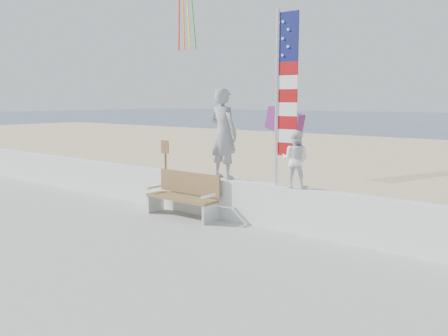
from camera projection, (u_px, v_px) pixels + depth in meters
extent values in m
plane|color=#2E455D|center=(158.00, 246.00, 9.19)|extent=(220.00, 220.00, 0.00)
cube|color=#D2B68C|center=(350.00, 182.00, 16.18)|extent=(90.00, 40.00, 0.08)
cube|color=white|center=(223.00, 198.00, 10.66)|extent=(30.00, 0.35, 0.90)
imported|color=gray|center=(223.00, 134.00, 10.44)|extent=(0.77, 0.54, 1.99)
imported|color=white|center=(295.00, 159.00, 9.38)|extent=(0.63, 0.53, 1.14)
cube|color=olive|center=(181.00, 198.00, 10.69)|extent=(1.80, 0.50, 0.06)
cube|color=olive|center=(189.00, 183.00, 10.86)|extent=(1.80, 0.05, 0.50)
cube|color=white|center=(155.00, 203.00, 11.25)|extent=(0.06, 0.50, 0.40)
cube|color=white|center=(154.00, 187.00, 11.15)|extent=(0.06, 0.45, 0.05)
cube|color=silver|center=(210.00, 214.00, 10.21)|extent=(0.06, 0.50, 0.40)
cube|color=white|center=(209.00, 196.00, 10.11)|extent=(0.06, 0.45, 0.05)
cylinder|color=silver|center=(277.00, 99.00, 9.49)|extent=(0.08, 0.08, 3.50)
cube|color=#0F1451|center=(289.00, 37.00, 9.17)|extent=(0.44, 0.02, 0.95)
cube|color=#9E0A0C|center=(287.00, 149.00, 9.48)|extent=(0.44, 0.02, 0.26)
cube|color=white|center=(287.00, 136.00, 9.44)|extent=(0.44, 0.02, 0.26)
cube|color=#9E0A0C|center=(287.00, 123.00, 9.40)|extent=(0.44, 0.02, 0.26)
cube|color=white|center=(287.00, 109.00, 9.37)|extent=(0.44, 0.02, 0.26)
cube|color=#9E0A0C|center=(288.00, 96.00, 9.33)|extent=(0.44, 0.02, 0.26)
cube|color=white|center=(288.00, 82.00, 9.29)|extent=(0.44, 0.02, 0.26)
cube|color=#9E0A0C|center=(288.00, 68.00, 9.25)|extent=(0.44, 0.02, 0.26)
sphere|color=white|center=(283.00, 55.00, 9.28)|extent=(0.06, 0.06, 0.06)
sphere|color=white|center=(288.00, 47.00, 9.18)|extent=(0.06, 0.06, 0.06)
sphere|color=white|center=(283.00, 39.00, 9.23)|extent=(0.06, 0.06, 0.06)
sphere|color=white|center=(288.00, 30.00, 9.14)|extent=(0.06, 0.06, 0.06)
sphere|color=white|center=(283.00, 22.00, 9.19)|extent=(0.06, 0.06, 0.06)
cube|color=red|center=(285.00, 121.00, 12.00)|extent=(1.14, 0.44, 0.76)
cube|color=yellow|center=(290.00, 124.00, 11.92)|extent=(0.39, 0.29, 0.28)
cylinder|color=red|center=(179.00, 7.00, 18.42)|extent=(2.63, 2.86, 3.65)
cylinder|color=orange|center=(183.00, 7.00, 18.28)|extent=(2.72, 2.86, 3.65)
cylinder|color=yellow|center=(188.00, 6.00, 18.14)|extent=(2.80, 2.86, 3.65)
cylinder|color=#1A9D20|center=(192.00, 5.00, 18.01)|extent=(2.89, 2.86, 3.65)
cylinder|color=brown|center=(166.00, 167.00, 15.20)|extent=(0.07, 0.07, 1.20)
cube|color=#8A6242|center=(165.00, 147.00, 15.09)|extent=(0.32, 0.03, 0.42)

